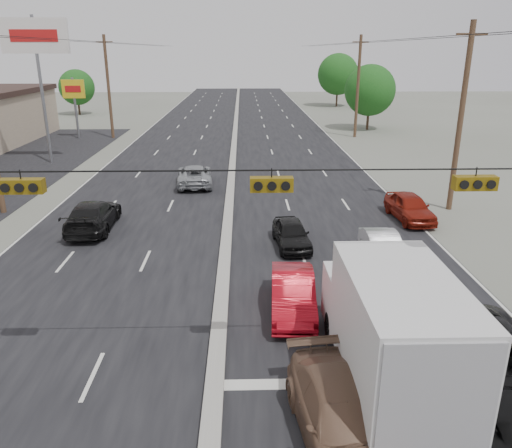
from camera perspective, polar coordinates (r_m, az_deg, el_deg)
The scene contains 22 objects.
ground at distance 14.53m, azimuth -4.63°, elevation -16.78°, with size 200.00×200.00×0.00m, color #606356.
road_surface at distance 42.60m, azimuth -2.63°, elevation 7.67°, with size 20.00×160.00×0.02m, color black.
center_median at distance 42.58m, azimuth -2.63°, elevation 7.80°, with size 0.50×160.00×0.20m, color gray.
parking_lot at distance 41.70m, azimuth -26.92°, elevation 5.35°, with size 10.00×42.00×0.02m, color black.
utility_pole_left_c at distance 53.52m, azimuth -16.51°, elevation 14.82°, with size 1.60×0.30×10.00m.
utility_pole_right_b at distance 29.38m, azimuth 22.36°, elevation 11.15°, with size 1.60×0.30×10.00m.
utility_pole_right_c at distance 53.15m, azimuth 11.57°, elevation 15.17°, with size 1.60×0.30×10.00m.
traffic_signals at distance 12.13m, azimuth 1.32°, elevation 4.75°, with size 25.00×0.30×0.54m.
pole_sign_billboard at distance 42.58m, azimuth -23.88°, elevation 18.16°, with size 5.00×0.25×11.00m.
pole_sign_far at distance 54.55m, azimuth -20.10°, elevation 13.78°, with size 2.20×0.25×6.00m.
tree_left_far at distance 75.42m, azimuth -19.81°, elevation 14.49°, with size 4.80×4.80×6.12m.
tree_right_mid at distance 58.63m, azimuth 12.89°, elevation 14.67°, with size 5.60×5.60×7.14m.
tree_right_far at distance 83.21m, azimuth 9.36°, elevation 16.53°, with size 6.40×6.40×8.16m.
box_truck at distance 13.44m, azimuth 15.15°, elevation -11.53°, with size 2.48×6.93×3.51m.
tan_sedan at distance 12.19m, azimuth 9.87°, elevation -21.07°, with size 1.95×4.80×1.39m, color brown.
red_sedan at distance 17.19m, azimuth 4.23°, elevation -7.97°, with size 1.44×4.14×1.36m, color #AA0A16.
black_suv at distance 14.63m, azimuth 25.45°, elevation -14.62°, with size 2.75×5.96×1.66m, color black.
queue_car_a at distance 22.78m, azimuth 4.07°, elevation -1.14°, with size 1.45×3.61×1.23m, color black.
queue_car_b at distance 21.64m, azimuth 14.29°, elevation -2.78°, with size 1.34×3.84×1.27m, color silver.
queue_car_e at distance 27.52m, azimuth 17.16°, elevation 1.84°, with size 1.66×4.12×1.40m, color maroon.
oncoming_near at distance 26.19m, azimuth -18.13°, elevation 0.92°, with size 2.04×5.01×1.45m, color black.
oncoming_far at distance 33.52m, azimuth -7.04°, elevation 5.54°, with size 2.23×4.84×1.34m, color gray.
Camera 1 is at (0.80, -11.73, 8.53)m, focal length 35.00 mm.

